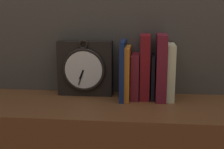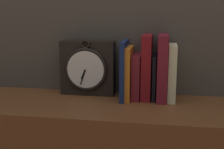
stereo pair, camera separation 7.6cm
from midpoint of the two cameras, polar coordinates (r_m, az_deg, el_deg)
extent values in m
cube|color=#47423D|center=(1.33, 3.20, 13.11)|extent=(6.00, 0.05, 2.60)
cube|color=black|center=(1.30, -2.74, 1.26)|extent=(0.22, 0.07, 0.22)
torus|color=black|center=(1.27, -3.13, 0.92)|extent=(0.18, 0.01, 0.18)
cylinder|color=silver|center=(1.26, -3.16, 0.89)|extent=(0.15, 0.01, 0.15)
cube|color=black|center=(1.26, -3.55, 0.02)|extent=(0.02, 0.00, 0.04)
cube|color=black|center=(1.27, -3.65, -0.51)|extent=(0.02, 0.00, 0.06)
torus|color=black|center=(1.25, -3.18, 5.56)|extent=(0.04, 0.01, 0.04)
cube|color=navy|center=(1.24, 4.03, 0.80)|extent=(0.02, 0.16, 0.23)
cube|color=orange|center=(1.24, 4.91, 0.26)|extent=(0.02, 0.15, 0.21)
cube|color=maroon|center=(1.25, 6.28, -0.39)|extent=(0.03, 0.13, 0.18)
cube|color=maroon|center=(1.24, 8.10, 1.33)|extent=(0.04, 0.12, 0.26)
cube|color=black|center=(1.25, 9.49, -0.45)|extent=(0.01, 0.12, 0.18)
cube|color=maroon|center=(1.23, 11.00, 1.20)|extent=(0.04, 0.14, 0.26)
cube|color=beige|center=(1.25, 12.64, 0.32)|extent=(0.03, 0.13, 0.22)
camera|label=1|loc=(0.04, -88.11, 0.41)|focal=50.00mm
camera|label=2|loc=(0.04, 91.89, -0.41)|focal=50.00mm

